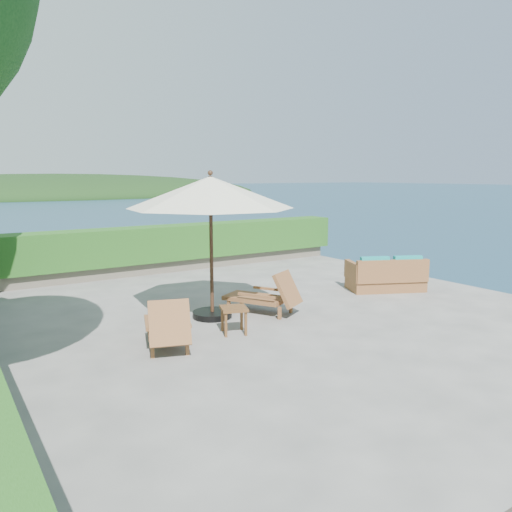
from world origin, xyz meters
TOP-DOWN VIEW (x-y plane):
  - ground at (0.00, 0.00)m, footprint 12.00×12.00m
  - foundation at (0.00, 0.00)m, footprint 12.00×12.00m
  - ocean at (0.00, 0.00)m, footprint 600.00×600.00m
  - offshore_island at (25.00, 140.00)m, footprint 126.00×57.60m
  - planter_wall_far at (0.00, 5.60)m, footprint 12.00×0.60m
  - hedge_far at (0.00, 5.60)m, footprint 12.40×0.90m
  - patio_umbrella at (-0.93, 0.53)m, footprint 4.03×4.03m
  - lounge_left at (-2.39, -0.63)m, footprint 1.11×1.68m
  - lounge_right at (0.14, 0.18)m, footprint 1.32×1.68m
  - side_table at (-1.09, -0.60)m, footprint 0.58×0.58m
  - wicker_loveseat at (3.80, 0.27)m, footprint 2.04×1.61m

SIDE VIEW (x-z plane):
  - offshore_island at x=25.00m, z-range -9.30..3.30m
  - ocean at x=0.00m, z-range -3.00..-3.00m
  - foundation at x=0.00m, z-range -3.05..-0.05m
  - ground at x=0.00m, z-range 0.00..0.00m
  - planter_wall_far at x=0.00m, z-range 0.00..0.36m
  - wicker_loveseat at x=3.80m, z-range -0.10..0.80m
  - lounge_left at x=-2.39m, z-range -0.07..0.83m
  - lounge_right at x=0.14m, z-range -0.07..0.83m
  - side_table at x=-1.09m, z-range 0.16..0.64m
  - hedge_far at x=0.00m, z-range 0.35..1.35m
  - patio_umbrella at x=-0.93m, z-range 1.00..3.91m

